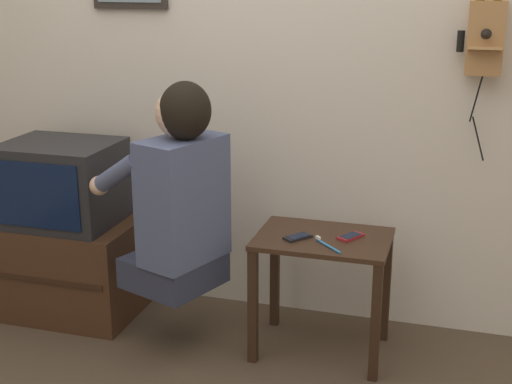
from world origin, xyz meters
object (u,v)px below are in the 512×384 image
at_px(cell_phone_held, 298,237).
at_px(wall_phone_antique, 485,37).
at_px(television, 62,183).
at_px(person, 179,193).
at_px(toothbrush, 326,244).
at_px(cell_phone_spare, 350,236).

bearing_deg(cell_phone_held, wall_phone_antique, 65.59).
bearing_deg(wall_phone_antique, television, -171.39).
bearing_deg(cell_phone_held, person, -130.24).
xyz_separation_m(wall_phone_antique, toothbrush, (-0.58, -0.43, -0.85)).
distance_m(person, wall_phone_antique, 1.47).
relative_size(person, wall_phone_antique, 1.29).
height_order(television, cell_phone_spare, television).
distance_m(television, wall_phone_antique, 2.08).
relative_size(cell_phone_held, cell_phone_spare, 0.98).
bearing_deg(cell_phone_held, television, -146.31).
bearing_deg(person, wall_phone_antique, -47.90).
xyz_separation_m(cell_phone_held, toothbrush, (0.14, -0.05, 0.00)).
bearing_deg(person, toothbrush, -64.71).
bearing_deg(person, cell_phone_held, -57.53).
height_order(television, wall_phone_antique, wall_phone_antique).
distance_m(cell_phone_spare, toothbrush, 0.15).
height_order(cell_phone_held, toothbrush, toothbrush).
bearing_deg(toothbrush, cell_phone_spare, 11.93).
height_order(television, toothbrush, television).
distance_m(person, cell_phone_held, 0.55).
xyz_separation_m(person, wall_phone_antique, (1.22, 0.49, 0.66)).
relative_size(wall_phone_antique, toothbrush, 5.42).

